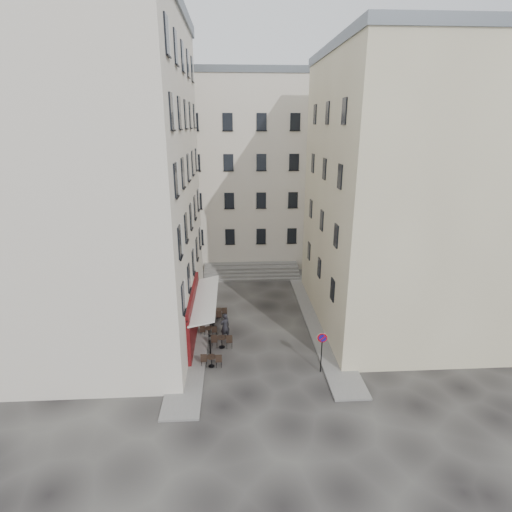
{
  "coord_description": "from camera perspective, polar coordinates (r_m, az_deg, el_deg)",
  "views": [
    {
      "loc": [
        -1.64,
        -23.14,
        13.87
      ],
      "look_at": [
        -0.07,
        4.0,
        4.82
      ],
      "focal_mm": 28.0,
      "sensor_mm": 36.0,
      "label": 1
    }
  ],
  "objects": [
    {
      "name": "bollard_near",
      "position": [
        25.9,
        -6.56,
        -12.73
      ],
      "size": [
        0.12,
        0.12,
        0.98
      ],
      "color": "black",
      "rests_on": "ground"
    },
    {
      "name": "bistro_table_e",
      "position": [
        30.24,
        -5.34,
        -8.02
      ],
      "size": [
        1.25,
        0.59,
        0.88
      ],
      "color": "black",
      "rests_on": "ground"
    },
    {
      "name": "building_left",
      "position": [
        27.83,
        -22.18,
        9.72
      ],
      "size": [
        12.2,
        16.2,
        20.6
      ],
      "color": "beige",
      "rests_on": "ground"
    },
    {
      "name": "bistro_table_a",
      "position": [
        24.74,
        -6.39,
        -14.56
      ],
      "size": [
        1.27,
        0.59,
        0.89
      ],
      "color": "black",
      "rests_on": "ground"
    },
    {
      "name": "no_parking_sign",
      "position": [
        23.72,
        9.4,
        -12.42
      ],
      "size": [
        0.58,
        0.13,
        2.55
      ],
      "rotation": [
        0.0,
        0.0,
        -0.14
      ],
      "color": "black",
      "rests_on": "ground"
    },
    {
      "name": "bollard_far",
      "position": [
        32.09,
        -5.92,
        -6.26
      ],
      "size": [
        0.12,
        0.12,
        0.98
      ],
      "color": "black",
      "rests_on": "ground"
    },
    {
      "name": "bistro_table_d",
      "position": [
        29.74,
        -6.19,
        -8.49
      ],
      "size": [
        1.31,
        0.61,
        0.92
      ],
      "color": "black",
      "rests_on": "ground"
    },
    {
      "name": "pedestrian",
      "position": [
        27.23,
        -4.45,
        -10.0
      ],
      "size": [
        0.82,
        0.74,
        1.88
      ],
      "primitive_type": "imported",
      "rotation": [
        0.0,
        0.0,
        3.68
      ],
      "color": "black",
      "rests_on": "ground"
    },
    {
      "name": "ground",
      "position": [
        27.03,
        0.65,
        -12.46
      ],
      "size": [
        90.0,
        90.0,
        0.0
      ],
      "primitive_type": "plane",
      "color": "black",
      "rests_on": "ground"
    },
    {
      "name": "bistro_table_c",
      "position": [
        27.89,
        -6.79,
        -10.59
      ],
      "size": [
        1.15,
        0.54,
        0.81
      ],
      "color": "black",
      "rests_on": "ground"
    },
    {
      "name": "sidewalk_left",
      "position": [
        30.59,
        -8.41,
        -8.64
      ],
      "size": [
        2.0,
        22.0,
        0.12
      ],
      "primitive_type": "cube",
      "color": "slate",
      "rests_on": "ground"
    },
    {
      "name": "building_right",
      "position": [
        29.63,
        21.15,
        8.33
      ],
      "size": [
        12.2,
        14.2,
        18.6
      ],
      "color": "#BCAE8C",
      "rests_on": "ground"
    },
    {
      "name": "sidewalk_right",
      "position": [
        30.2,
        8.91,
        -9.05
      ],
      "size": [
        2.0,
        18.0,
        0.12
      ],
      "primitive_type": "cube",
      "color": "slate",
      "rests_on": "ground"
    },
    {
      "name": "building_back",
      "position": [
        42.39,
        -2.49,
        12.22
      ],
      "size": [
        18.2,
        10.2,
        18.6
      ],
      "color": "beige",
      "rests_on": "ground"
    },
    {
      "name": "cafe_storefront",
      "position": [
        27.09,
        -8.72,
        -8.1
      ],
      "size": [
        1.74,
        7.3,
        3.5
      ],
      "color": "#410A09",
      "rests_on": "ground"
    },
    {
      "name": "bollard_mid",
      "position": [
        28.95,
        -6.2,
        -9.15
      ],
      "size": [
        0.12,
        0.12,
        0.98
      ],
      "color": "black",
      "rests_on": "ground"
    },
    {
      "name": "bistro_table_b",
      "position": [
        26.49,
        -4.9,
        -11.99
      ],
      "size": [
        1.38,
        0.65,
        0.97
      ],
      "color": "black",
      "rests_on": "ground"
    },
    {
      "name": "stone_steps",
      "position": [
        38.21,
        -0.64,
        -2.23
      ],
      "size": [
        9.0,
        3.15,
        0.8
      ],
      "color": "#605D5B",
      "rests_on": "ground"
    }
  ]
}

